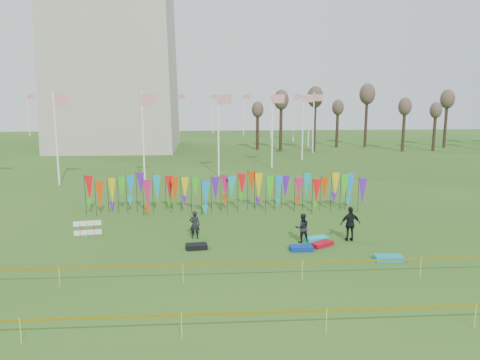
{
  "coord_description": "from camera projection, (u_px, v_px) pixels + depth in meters",
  "views": [
    {
      "loc": [
        -1.04,
        -21.01,
        7.84
      ],
      "look_at": [
        0.83,
        6.0,
        2.83
      ],
      "focal_mm": 35.0,
      "sensor_mm": 36.0,
      "label": 1
    }
  ],
  "objects": [
    {
      "name": "flagpole_ring",
      "position": [
        118.0,
        121.0,
        67.51
      ],
      "size": [
        57.4,
        56.16,
        8.0
      ],
      "color": "white",
      "rests_on": "ground"
    },
    {
      "name": "caution_tape_near",
      "position": [
        229.0,
        265.0,
        19.59
      ],
      "size": [
        26.0,
        0.02,
        0.9
      ],
      "color": "#DFAE04",
      "rests_on": "ground"
    },
    {
      "name": "person_right",
      "position": [
        350.0,
        224.0,
        25.12
      ],
      "size": [
        1.1,
        0.62,
        1.87
      ],
      "primitive_type": "imported",
      "rotation": [
        0.0,
        0.0,
        3.14
      ],
      "color": "black",
      "rests_on": "ground"
    },
    {
      "name": "kite_bag_red",
      "position": [
        322.0,
        244.0,
        24.38
      ],
      "size": [
        1.36,
        1.16,
        0.23
      ],
      "primitive_type": "cube",
      "rotation": [
        0.0,
        0.0,
        0.58
      ],
      "color": "#A90B1B",
      "rests_on": "ground"
    },
    {
      "name": "ground",
      "position": [
        231.0,
        262.0,
        22.1
      ],
      "size": [
        160.0,
        160.0,
        0.0
      ],
      "primitive_type": "plane",
      "color": "#214C15",
      "rests_on": "ground"
    },
    {
      "name": "kite_bag_turquoise",
      "position": [
        316.0,
        239.0,
        25.16
      ],
      "size": [
        1.33,
        0.95,
        0.24
      ],
      "primitive_type": "cube",
      "rotation": [
        0.0,
        0.0,
        0.32
      ],
      "color": "#0DC8C5",
      "rests_on": "ground"
    },
    {
      "name": "kite_bag_teal",
      "position": [
        389.0,
        258.0,
        22.24
      ],
      "size": [
        1.34,
        0.7,
        0.25
      ],
      "primitive_type": "cube",
      "rotation": [
        0.0,
        0.0,
        -0.06
      ],
      "color": "#0D91BC",
      "rests_on": "ground"
    },
    {
      "name": "tree_line",
      "position": [
        440.0,
        106.0,
        66.32
      ],
      "size": [
        53.92,
        1.92,
        7.84
      ],
      "color": "#35271A",
      "rests_on": "ground"
    },
    {
      "name": "kite_bag_black",
      "position": [
        196.0,
        246.0,
        23.95
      ],
      "size": [
        1.15,
        0.75,
        0.25
      ],
      "primitive_type": "cube",
      "rotation": [
        0.0,
        0.0,
        0.11
      ],
      "color": "black",
      "rests_on": "ground"
    },
    {
      "name": "box_kite",
      "position": [
        88.0,
        228.0,
        26.21
      ],
      "size": [
        0.76,
        0.76,
        0.85
      ],
      "rotation": [
        0.0,
        0.0,
        0.17
      ],
      "color": "red",
      "rests_on": "ground"
    },
    {
      "name": "caution_tape_far",
      "position": [
        235.0,
        315.0,
        15.17
      ],
      "size": [
        26.0,
        0.02,
        0.9
      ],
      "color": "#DFAE04",
      "rests_on": "ground"
    },
    {
      "name": "person_mid",
      "position": [
        302.0,
        228.0,
        24.9
      ],
      "size": [
        0.79,
        0.5,
        1.58
      ],
      "primitive_type": "imported",
      "rotation": [
        0.0,
        0.0,
        3.18
      ],
      "color": "black",
      "rests_on": "ground"
    },
    {
      "name": "kite_bag_blue",
      "position": [
        301.0,
        248.0,
        23.7
      ],
      "size": [
        1.16,
        0.61,
        0.24
      ],
      "primitive_type": "cube",
      "rotation": [
        0.0,
        0.0,
        0.01
      ],
      "color": "#092C95",
      "rests_on": "ground"
    },
    {
      "name": "person_left",
      "position": [
        195.0,
        225.0,
        25.56
      ],
      "size": [
        0.61,
        0.48,
        1.56
      ],
      "primitive_type": "imported",
      "rotation": [
        0.0,
        0.0,
        3.03
      ],
      "color": "black",
      "rests_on": "ground"
    },
    {
      "name": "banner_row",
      "position": [
        228.0,
        189.0,
        31.11
      ],
      "size": [
        18.64,
        0.64,
        2.5
      ],
      "color": "black",
      "rests_on": "ground"
    }
  ]
}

